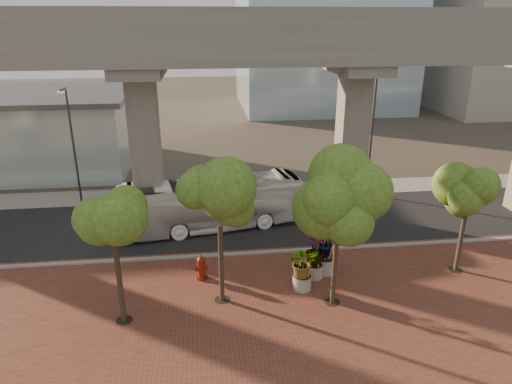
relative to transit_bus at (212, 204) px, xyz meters
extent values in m
plane|color=#383128|center=(2.41, -1.66, -1.55)|extent=(160.00, 160.00, 0.00)
cube|color=brown|center=(2.41, -9.66, -1.52)|extent=(70.00, 13.00, 0.06)
cube|color=black|center=(2.41, 0.34, -1.53)|extent=(90.00, 8.00, 0.04)
cube|color=gray|center=(2.41, -3.66, -1.47)|extent=(70.00, 0.25, 0.16)
cube|color=gray|center=(2.41, 5.84, -1.52)|extent=(90.00, 3.00, 0.06)
cube|color=gray|center=(2.41, -1.26, 8.95)|extent=(72.00, 2.40, 1.80)
cube|color=gray|center=(2.41, 1.94, 8.95)|extent=(72.00, 2.40, 1.80)
cube|color=gray|center=(2.41, -2.36, 10.35)|extent=(72.00, 0.12, 1.00)
cube|color=gray|center=(2.41, 3.04, 10.35)|extent=(72.00, 0.12, 1.00)
cube|color=#A59F94|center=(40.41, 34.34, 10.45)|extent=(18.00, 16.00, 24.00)
imported|color=silver|center=(0.00, 0.00, 0.00)|extent=(11.42, 4.51, 3.10)
cylinder|color=maroon|center=(-0.68, -5.84, -1.43)|extent=(0.56, 0.56, 0.12)
cylinder|color=maroon|center=(-0.68, -5.84, -0.98)|extent=(0.37, 0.37, 0.90)
sphere|color=maroon|center=(-0.68, -5.84, -0.53)|extent=(0.43, 0.43, 0.43)
cylinder|color=maroon|center=(-0.68, -5.84, -0.33)|extent=(0.12, 0.12, 0.15)
cylinder|color=maroon|center=(-0.68, -5.84, -0.90)|extent=(0.62, 0.25, 0.25)
cylinder|color=#9C978D|center=(3.94, -7.30, -1.15)|extent=(0.87, 0.87, 0.68)
imported|color=#335B18|center=(3.94, -7.30, -0.09)|extent=(1.93, 1.93, 1.45)
cylinder|color=gray|center=(4.73, -6.34, -1.15)|extent=(0.87, 0.87, 0.68)
imported|color=#335B18|center=(4.73, -6.34, -0.01)|extent=(2.14, 2.14, 1.60)
cylinder|color=#9D958D|center=(5.41, -5.95, -1.09)|extent=(1.03, 1.03, 0.80)
imported|color=#335B18|center=(5.41, -5.95, 0.17)|extent=(2.29, 2.29, 1.72)
cylinder|color=#443726|center=(-3.94, -8.79, 0.28)|extent=(0.22, 0.22, 3.53)
cylinder|color=black|center=(-3.94, -8.79, -1.49)|extent=(0.70, 0.70, 0.01)
cylinder|color=#443726|center=(0.20, -7.77, 0.33)|extent=(0.22, 0.22, 3.64)
cylinder|color=black|center=(0.20, -7.77, -1.49)|extent=(0.70, 0.70, 0.01)
cylinder|color=#443726|center=(5.05, -8.53, 0.20)|extent=(0.22, 0.22, 3.39)
cylinder|color=black|center=(5.05, -8.53, -1.49)|extent=(0.70, 0.70, 0.01)
cylinder|color=#443726|center=(11.98, -6.54, 0.07)|extent=(0.22, 0.22, 3.12)
cylinder|color=black|center=(11.98, -6.54, -1.49)|extent=(0.70, 0.70, 0.01)
cylinder|color=#2E2E33|center=(-8.74, 4.68, 2.38)|extent=(0.14, 0.14, 7.79)
cube|color=#2E2E33|center=(-8.74, 4.19, 6.28)|extent=(0.15, 0.97, 0.15)
cube|color=silver|center=(-8.74, 3.70, 6.18)|extent=(0.39, 0.19, 0.12)
cylinder|color=#2E2E33|center=(11.17, 4.32, 3.01)|extent=(0.16, 0.16, 9.05)
cube|color=#2E2E33|center=(11.17, 3.75, 7.54)|extent=(0.17, 1.13, 0.17)
cube|color=silver|center=(11.17, 3.19, 7.43)|extent=(0.45, 0.23, 0.14)
camera|label=1|loc=(-0.34, -25.24, 10.29)|focal=32.00mm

